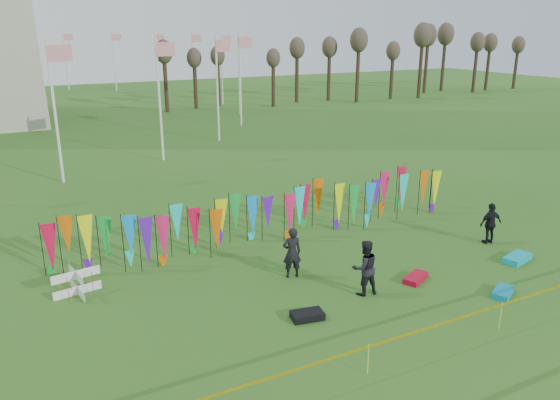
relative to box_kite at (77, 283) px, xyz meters
name	(u,v)px	position (x,y,z in m)	size (l,w,h in m)	color
ground	(375,317)	(8.06, -5.81, -0.46)	(160.00, 160.00, 0.00)	#255618
banner_row	(277,211)	(8.34, 1.45, 0.79)	(18.64, 0.64, 2.13)	black
caution_tape_near	(421,331)	(7.84, -8.13, 0.32)	(26.00, 0.02, 0.90)	yellow
tree_line	(371,48)	(40.06, 38.19, 5.71)	(53.92, 1.92, 7.84)	#3B2D1D
box_kite	(77,283)	(0.00, 0.00, 0.00)	(0.82, 0.82, 0.91)	red
person_left	(292,253)	(7.12, -2.09, 0.49)	(0.69, 0.51, 1.89)	black
person_mid	(365,268)	(8.66, -4.37, 0.51)	(0.94, 0.58, 1.94)	black
person_right	(491,223)	(16.02, -3.05, 0.42)	(1.03, 0.59, 1.76)	black
kite_bag_turquoise	(503,292)	(12.79, -6.64, -0.35)	(1.05, 0.53, 0.21)	#0C8AB4
kite_bag_red	(416,278)	(10.91, -4.41, -0.35)	(1.12, 0.51, 0.21)	#B80C26
kite_bag_black	(307,315)	(6.11, -4.94, -0.34)	(1.00, 0.58, 0.23)	black
kite_bag_teal	(517,258)	(15.55, -4.91, -0.33)	(1.28, 0.61, 0.24)	#0EABC5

